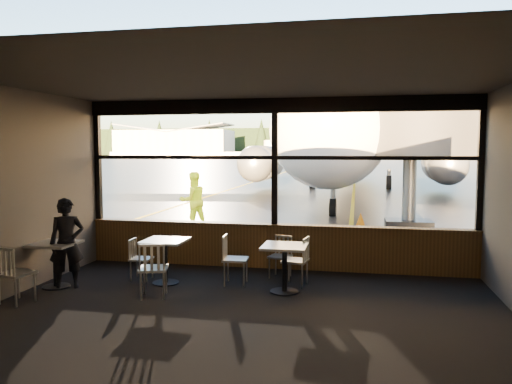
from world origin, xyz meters
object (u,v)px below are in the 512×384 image
(chair_near_e, at_px, (295,261))
(chair_mid_s, at_px, (154,269))
(chair_near_w, at_px, (236,260))
(chair_left_s, at_px, (17,274))
(cone_nose, at_px, (361,220))
(chair_mid_w, at_px, (141,259))
(airliner, at_px, (351,96))
(cafe_table_near, at_px, (285,269))
(passenger, at_px, (67,243))
(cafe_table_mid, at_px, (165,262))
(jet_bridge, at_px, (424,157))
(ground_crew, at_px, (193,201))
(chair_near_n, at_px, (280,257))
(cafe_table_left, at_px, (56,265))

(chair_near_e, xyz_separation_m, chair_mid_s, (-2.23, -1.17, 0.03))
(chair_near_w, bearing_deg, chair_left_s, -65.05)
(cone_nose, bearing_deg, chair_near_e, -99.45)
(chair_mid_s, height_order, chair_mid_w, chair_mid_s)
(airliner, height_order, cafe_table_near, airliner)
(passenger, bearing_deg, cafe_table_mid, -9.39)
(chair_mid_s, distance_m, chair_left_s, 2.15)
(chair_near_e, bearing_deg, chair_mid_w, 102.12)
(jet_bridge, height_order, cafe_table_near, jet_bridge)
(airliner, bearing_deg, ground_crew, -103.29)
(cafe_table_near, xyz_separation_m, chair_mid_w, (-2.78, 0.30, -0.02))
(jet_bridge, bearing_deg, airliner, 98.76)
(chair_left_s, bearing_deg, chair_near_n, 44.65)
(chair_mid_w, height_order, passenger, passenger)
(chair_mid_s, relative_size, passenger, 0.59)
(cafe_table_mid, distance_m, chair_mid_w, 0.57)
(chair_mid_s, bearing_deg, chair_near_n, 26.18)
(chair_near_e, distance_m, cone_nose, 7.36)
(cafe_table_mid, distance_m, cafe_table_left, 1.93)
(chair_mid_s, relative_size, chair_left_s, 1.00)
(airliner, relative_size, chair_mid_w, 47.06)
(cafe_table_mid, relative_size, passenger, 0.51)
(chair_near_n, bearing_deg, cafe_table_near, 117.11)
(chair_mid_w, height_order, cone_nose, chair_mid_w)
(cafe_table_near, xyz_separation_m, cafe_table_mid, (-2.23, 0.13, -0.00))
(chair_mid_w, relative_size, ground_crew, 0.44)
(jet_bridge, bearing_deg, chair_near_w, -120.70)
(chair_near_w, distance_m, chair_left_s, 3.64)
(passenger, bearing_deg, cone_nose, 27.54)
(cafe_table_near, height_order, chair_near_n, cafe_table_near)
(chair_near_e, xyz_separation_m, cone_nose, (1.21, 7.26, -0.22))
(cafe_table_near, bearing_deg, chair_mid_s, -161.65)
(chair_mid_w, distance_m, passenger, 1.37)
(chair_near_n, bearing_deg, ground_crew, -42.14)
(jet_bridge, xyz_separation_m, cafe_table_near, (-3.14, -7.23, -1.83))
(cafe_table_near, distance_m, chair_near_e, 0.49)
(jet_bridge, xyz_separation_m, cafe_table_mid, (-5.37, -7.09, -1.83))
(chair_left_s, relative_size, ground_crew, 0.53)
(chair_near_e, height_order, chair_near_n, chair_near_e)
(cafe_table_left, xyz_separation_m, chair_mid_w, (1.28, 0.79, -0.01))
(cafe_table_near, bearing_deg, cafe_table_left, -173.12)
(chair_near_n, distance_m, passenger, 3.91)
(passenger, height_order, ground_crew, ground_crew)
(cafe_table_near, bearing_deg, cone_nose, 80.18)
(jet_bridge, bearing_deg, ground_crew, -171.67)
(cafe_table_near, distance_m, cafe_table_left, 4.09)
(chair_mid_s, height_order, chair_left_s, chair_mid_s)
(cafe_table_left, distance_m, cone_nose, 9.83)
(chair_near_e, height_order, chair_left_s, chair_left_s)
(jet_bridge, relative_size, cafe_table_left, 12.62)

